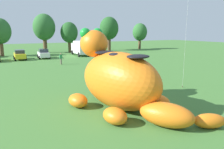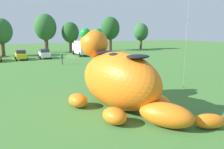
% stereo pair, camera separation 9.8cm
% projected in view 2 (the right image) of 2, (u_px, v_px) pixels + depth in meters
% --- Properties ---
extents(ground_plane, '(160.00, 160.00, 0.00)m').
position_uv_depth(ground_plane, '(131.00, 104.00, 15.11)').
color(ground_plane, '#427533').
extents(giant_inflatable_creature, '(6.64, 9.61, 5.19)m').
position_uv_depth(giant_inflatable_creature, '(119.00, 79.00, 14.08)').
color(giant_inflatable_creature, orange).
rests_on(giant_inflatable_creature, ground).
extents(car_yellow, '(1.95, 4.10, 1.72)m').
position_uv_depth(car_yellow, '(21.00, 55.00, 38.17)').
color(car_yellow, yellow).
rests_on(car_yellow, ground).
extents(car_white, '(2.08, 4.17, 1.72)m').
position_uv_depth(car_white, '(45.00, 54.00, 40.03)').
color(car_white, white).
rests_on(car_white, ground).
extents(box_truck, '(2.52, 6.46, 2.95)m').
position_uv_depth(box_truck, '(81.00, 48.00, 44.43)').
color(box_truck, silver).
rests_on(box_truck, ground).
extents(tree_mid_left, '(4.19, 4.19, 7.44)m').
position_uv_depth(tree_mid_left, '(1.00, 31.00, 42.69)').
color(tree_mid_left, brown).
rests_on(tree_mid_left, ground).
extents(tree_centre_left, '(4.94, 4.94, 8.77)m').
position_uv_depth(tree_centre_left, '(45.00, 27.00, 49.33)').
color(tree_centre_left, brown).
rests_on(tree_centre_left, ground).
extents(tree_centre, '(3.92, 3.92, 6.95)m').
position_uv_depth(tree_centre, '(70.00, 33.00, 49.91)').
color(tree_centre, brown).
rests_on(tree_centre, ground).
extents(tree_centre_right, '(4.77, 4.77, 8.46)m').
position_uv_depth(tree_centre_right, '(110.00, 28.00, 55.12)').
color(tree_centre_right, brown).
rests_on(tree_centre_right, ground).
extents(tree_mid_right, '(3.94, 3.94, 7.00)m').
position_uv_depth(tree_mid_right, '(141.00, 32.00, 59.47)').
color(tree_mid_right, brown).
rests_on(tree_mid_right, ground).
extents(spectator_near_inflatable, '(0.38, 0.26, 1.71)m').
position_uv_depth(spectator_near_inflatable, '(97.00, 77.00, 19.99)').
color(spectator_near_inflatable, black).
rests_on(spectator_near_inflatable, ground).
extents(spectator_mid_field, '(0.38, 0.26, 1.71)m').
position_uv_depth(spectator_mid_field, '(103.00, 79.00, 18.86)').
color(spectator_mid_field, '#2D334C').
rests_on(spectator_mid_field, ground).
extents(spectator_by_cars, '(0.38, 0.26, 1.71)m').
position_uv_depth(spectator_by_cars, '(104.00, 55.00, 37.77)').
color(spectator_by_cars, '#726656').
rests_on(spectator_by_cars, ground).
extents(spectator_wandering, '(0.38, 0.26, 1.71)m').
position_uv_depth(spectator_wandering, '(111.00, 78.00, 19.43)').
color(spectator_wandering, black).
rests_on(spectator_wandering, ground).
extents(spectator_far_side, '(0.38, 0.26, 1.71)m').
position_uv_depth(spectator_far_side, '(62.00, 59.00, 32.71)').
color(spectator_far_side, '#726656').
rests_on(spectator_far_side, ground).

